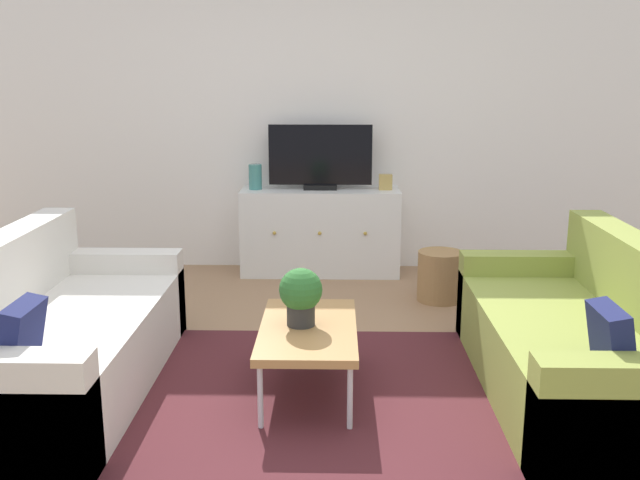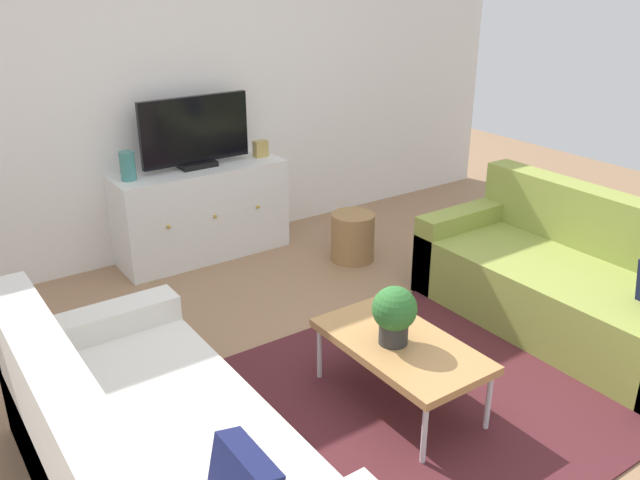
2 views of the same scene
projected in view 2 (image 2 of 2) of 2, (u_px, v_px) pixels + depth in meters
ground_plane at (392, 390)px, 3.65m from camera, size 10.00×10.00×0.00m
wall_back at (181, 79)px, 5.06m from camera, size 6.40×0.12×2.70m
area_rug at (410, 403)px, 3.53m from camera, size 2.50×1.90×0.01m
couch_left_side at (143, 466)px, 2.71m from camera, size 0.89×1.90×0.83m
couch_right_side at (577, 285)px, 4.22m from camera, size 0.89×1.90×0.83m
coffee_table at (401, 347)px, 3.42m from camera, size 0.51×0.92×0.38m
potted_plant at (394, 313)px, 3.33m from camera, size 0.23×0.23×0.31m
tv_console at (202, 212)px, 5.21m from camera, size 1.33×0.47×0.72m
flat_screen_tv at (195, 133)px, 4.98m from camera, size 0.86×0.16×0.54m
glass_vase at (128, 166)px, 4.74m from camera, size 0.11×0.11×0.21m
mantel_clock at (261, 149)px, 5.33m from camera, size 0.11×0.07×0.13m
wicker_basket at (353, 237)px, 5.20m from camera, size 0.34×0.34×0.38m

